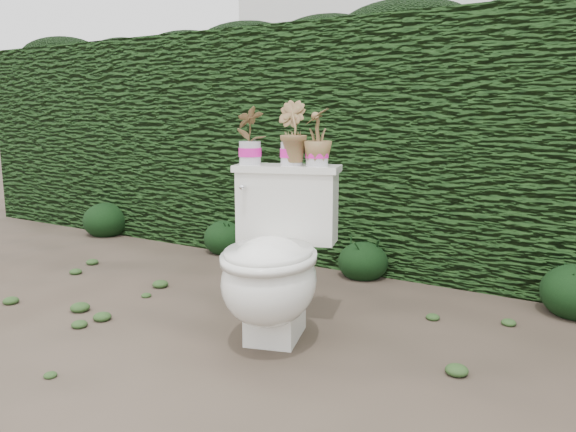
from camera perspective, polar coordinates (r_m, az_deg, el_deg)
The scene contains 9 objects.
ground at distance 2.68m, azimuth -0.01°, elevation -11.90°, with size 60.00×60.00×0.00m, color brown.
hedge at distance 3.94m, azimuth 12.40°, elevation 6.97°, with size 8.00×1.00×1.60m, color #1E4015.
toilet at distance 2.52m, azimuth -1.42°, elevation -4.87°, with size 0.64×0.78×0.78m.
potted_plant_left at distance 2.71m, azimuth -3.90°, elevation 8.02°, with size 0.14×0.09×0.26m, color #388228.
potted_plant_center at distance 2.66m, azimuth 0.38°, elevation 8.29°, with size 0.16×0.13×0.29m, color #388228.
potted_plant_right at distance 2.63m, azimuth 2.98°, elevation 7.84°, with size 0.14×0.14×0.25m, color #388228.
liriope_clump_0 at distance 5.00m, azimuth -18.03°, elevation -0.11°, with size 0.38×0.38×0.30m, color black.
liriope_clump_1 at distance 4.19m, azimuth -6.26°, elevation -1.85°, with size 0.34×0.34×0.27m, color black.
liriope_clump_2 at distance 3.57m, azimuth 7.64°, elevation -4.17°, with size 0.32×0.32×0.25m, color black.
Camera 1 is at (1.31, -2.11, 1.02)m, focal length 35.00 mm.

